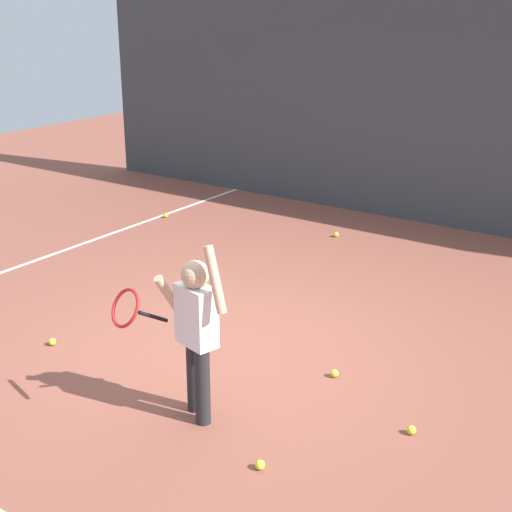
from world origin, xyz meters
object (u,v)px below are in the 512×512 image
object	(u,v)px
tennis_ball_4	(336,234)
tennis_ball_8	(411,430)
tennis_ball_1	(260,465)
tennis_ball_6	(335,373)
tennis_player	(194,325)
tennis_ball_0	(166,215)
tennis_ball_5	(52,342)

from	to	relation	value
tennis_ball_4	tennis_ball_8	distance (m)	4.40
tennis_ball_1	tennis_ball_8	size ratio (longest dim) A/B	1.00
tennis_ball_6	tennis_ball_8	distance (m)	0.93
tennis_ball_1	tennis_ball_4	world-z (taller)	same
tennis_player	tennis_ball_6	distance (m)	1.40
tennis_player	tennis_ball_0	bearing A→B (deg)	148.03
tennis_ball_5	tennis_ball_6	size ratio (longest dim) A/B	1.00
tennis_ball_4	tennis_ball_6	xyz separation A→B (m)	(1.73, -3.17, 0.00)
tennis_player	tennis_ball_6	bearing A→B (deg)	77.53
tennis_ball_0	tennis_ball_6	distance (m)	4.80
tennis_ball_0	tennis_ball_4	xyz separation A→B (m)	(2.32, 0.58, 0.00)
tennis_ball_1	tennis_ball_5	size ratio (longest dim) A/B	1.00
tennis_ball_4	tennis_ball_0	bearing A→B (deg)	-165.99
tennis_ball_1	tennis_ball_6	xyz separation A→B (m)	(-0.20, 1.35, 0.00)
tennis_ball_0	tennis_ball_6	xyz separation A→B (m)	(4.05, -2.59, 0.00)
tennis_ball_6	tennis_ball_8	size ratio (longest dim) A/B	1.00
tennis_player	tennis_ball_1	distance (m)	1.05
tennis_ball_0	tennis_ball_4	world-z (taller)	same
tennis_ball_0	tennis_ball_4	bearing A→B (deg)	14.01
tennis_player	tennis_ball_5	xyz separation A→B (m)	(-1.76, 0.18, -0.69)
tennis_ball_6	tennis_player	bearing A→B (deg)	-116.86
tennis_ball_5	tennis_player	bearing A→B (deg)	-5.76
tennis_ball_0	tennis_ball_6	size ratio (longest dim) A/B	1.00
tennis_ball_1	tennis_ball_8	world-z (taller)	same
tennis_player	tennis_ball_4	bearing A→B (deg)	119.91
tennis_ball_5	tennis_ball_4	bearing A→B (deg)	81.92
tennis_ball_8	tennis_ball_0	bearing A→B (deg)	148.46
tennis_ball_1	tennis_ball_0	bearing A→B (deg)	137.16
tennis_ball_5	tennis_ball_8	xyz separation A→B (m)	(3.14, 0.49, 0.00)
tennis_ball_4	tennis_ball_6	bearing A→B (deg)	-61.39
tennis_ball_5	tennis_ball_6	bearing A→B (deg)	21.41
tennis_player	tennis_ball_1	bearing A→B (deg)	-5.27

